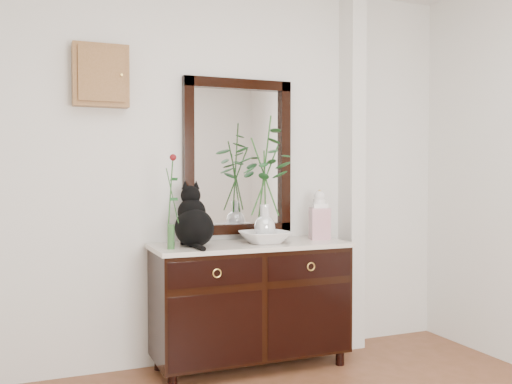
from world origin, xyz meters
name	(u,v)px	position (x,y,z in m)	size (l,w,h in m)	color
wall_back	(224,169)	(0.00, 1.98, 1.35)	(3.60, 0.04, 2.70)	silver
pilaster	(352,170)	(1.00, 1.90, 1.35)	(0.12, 0.20, 2.70)	silver
sideboard	(250,298)	(0.10, 1.73, 0.47)	(1.33, 0.52, 0.82)	black
wall_mirror	(238,157)	(0.10, 1.97, 1.44)	(0.80, 0.06, 1.10)	black
key_cabinet	(101,76)	(-0.85, 1.94, 1.95)	(0.35, 0.10, 0.40)	brown
cat	(194,215)	(-0.30, 1.72, 1.05)	(0.28, 0.35, 0.40)	black
lotus_bowl	(265,237)	(0.19, 1.69, 0.89)	(0.33, 0.33, 0.08)	white
vase_branches	(265,177)	(0.19, 1.69, 1.30)	(0.41, 0.41, 0.85)	silver
bud_vase_rose	(171,201)	(-0.47, 1.64, 1.15)	(0.07, 0.07, 0.60)	#315C2D
ginger_jar	(320,214)	(0.64, 1.75, 1.03)	(0.13, 0.13, 0.36)	white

